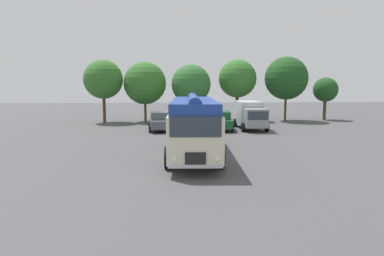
% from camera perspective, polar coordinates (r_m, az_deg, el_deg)
% --- Properties ---
extents(ground_plane, '(120.00, 120.00, 0.00)m').
position_cam_1_polar(ground_plane, '(18.93, 1.76, -5.09)').
color(ground_plane, '#474749').
extents(vintage_bus, '(3.18, 10.22, 3.49)m').
position_cam_1_polar(vintage_bus, '(19.42, 0.24, 0.89)').
color(vintage_bus, beige).
rests_on(vintage_bus, ground).
extents(car_near_left, '(2.23, 4.33, 1.66)m').
position_cam_1_polar(car_near_left, '(30.38, -5.39, 1.15)').
color(car_near_left, '#4C5156').
rests_on(car_near_left, ground).
extents(car_mid_left, '(2.08, 4.26, 1.66)m').
position_cam_1_polar(car_mid_left, '(31.03, -0.82, 1.31)').
color(car_mid_left, '#B7BABF').
rests_on(car_mid_left, ground).
extents(car_mid_right, '(2.23, 4.33, 1.66)m').
position_cam_1_polar(car_mid_right, '(30.73, 4.93, 1.23)').
color(car_mid_right, '#144C28').
rests_on(car_mid_right, ground).
extents(box_van, '(2.39, 5.80, 2.50)m').
position_cam_1_polar(box_van, '(31.95, 9.55, 2.31)').
color(box_van, '#B2B7BC').
rests_on(box_van, ground).
extents(tree_far_left, '(4.15, 4.15, 6.69)m').
position_cam_1_polar(tree_far_left, '(37.99, -14.71, 7.85)').
color(tree_far_left, '#4C3823').
rests_on(tree_far_left, ground).
extents(tree_left_of_centre, '(4.62, 4.62, 6.52)m').
position_cam_1_polar(tree_left_of_centre, '(37.96, -7.82, 7.41)').
color(tree_left_of_centre, '#4C3823').
rests_on(tree_left_of_centre, ground).
extents(tree_centre, '(4.29, 4.29, 6.24)m').
position_cam_1_polar(tree_centre, '(37.40, -0.09, 7.40)').
color(tree_centre, '#4C3823').
rests_on(tree_centre, ground).
extents(tree_right_of_centre, '(4.25, 4.25, 6.85)m').
position_cam_1_polar(tree_right_of_centre, '(39.10, 7.69, 8.08)').
color(tree_right_of_centre, '#4C3823').
rests_on(tree_right_of_centre, ground).
extents(tree_far_right, '(4.78, 4.78, 7.15)m').
position_cam_1_polar(tree_far_right, '(39.95, 15.33, 7.93)').
color(tree_far_right, '#4C3823').
rests_on(tree_far_right, ground).
extents(tree_extra_right, '(2.80, 2.80, 4.89)m').
position_cam_1_polar(tree_extra_right, '(42.53, 21.46, 6.03)').
color(tree_extra_right, '#4C3823').
rests_on(tree_extra_right, ground).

